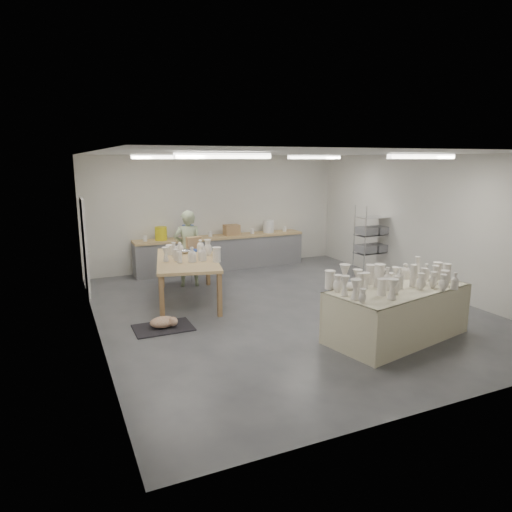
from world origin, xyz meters
name	(u,v)px	position (x,y,z in m)	size (l,w,h in m)	color
room	(280,205)	(-0.11, 0.08, 2.06)	(8.00, 8.02, 3.00)	#424449
back_counter	(221,251)	(-0.01, 3.68, 0.49)	(4.60, 0.60, 1.24)	tan
wire_shelf	(373,240)	(3.20, 1.40, 0.92)	(0.88, 0.48, 1.80)	silver
drying_table	(396,311)	(0.97, -2.05, 0.46)	(2.59, 1.63, 1.23)	olive
work_table	(189,257)	(-1.54, 1.41, 0.90)	(1.70, 2.60, 1.25)	tan
rug	(163,328)	(-2.45, -0.07, 0.01)	(1.00, 0.70, 0.02)	black
cat	(164,322)	(-2.42, -0.08, 0.12)	(0.50, 0.39, 0.20)	white
potter	(188,249)	(-1.27, 2.40, 0.88)	(0.65, 0.42, 1.77)	gray
red_stool	(186,272)	(-1.27, 2.67, 0.28)	(0.36, 0.36, 0.31)	red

